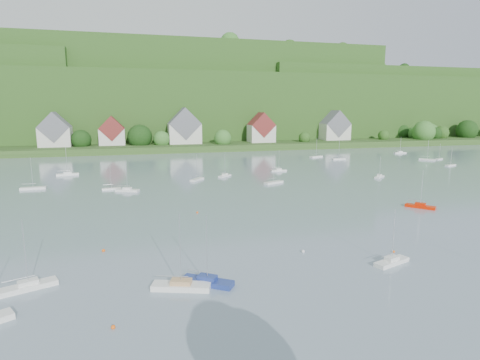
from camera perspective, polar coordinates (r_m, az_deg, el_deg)
The scene contains 18 objects.
far_shore_strip at distance 214.38m, azimuth -9.70°, elevation 5.07°, with size 600.00×60.00×3.00m, color #2A491B.
forested_ridge at distance 281.92m, azimuth -11.10°, elevation 10.60°, with size 620.00×181.22×69.89m.
village_building_0 at distance 203.02m, azimuth -25.14°, elevation 6.24°, with size 14.00×10.40×16.00m.
village_building_1 at distance 202.23m, azimuth -18.00°, elevation 6.48°, with size 12.00×9.36×14.00m.
village_building_2 at distance 202.40m, azimuth -8.03°, elevation 7.31°, with size 16.00×11.44×18.00m.
village_building_3 at distance 209.19m, azimuth 3.07°, elevation 7.26°, with size 13.00×10.40×15.50m.
village_building_4 at distance 230.67m, azimuth 13.54°, elevation 7.31°, with size 15.00×10.40×16.50m.
near_sailboat_1 at distance 48.17m, azimuth -4.74°, elevation -14.32°, with size 6.16×5.04×8.48m.
near_sailboat_2 at distance 47.34m, azimuth -8.49°, elevation -14.84°, with size 6.98×3.92×9.09m.
near_sailboat_3 at distance 57.45m, azimuth 21.07°, elevation -10.86°, with size 5.79×3.27×7.54m.
near_sailboat_5 at distance 90.75m, azimuth 24.61°, elevation -3.42°, with size 5.07×5.51×7.91m.
near_sailboat_6 at distance 52.82m, azimuth -28.26°, elevation -13.29°, with size 6.31×3.85×8.25m.
mooring_buoy_0 at distance 41.61m, azimuth -17.84°, elevation -19.73°, with size 0.44×0.44×0.44m, color #F85E11.
mooring_buoy_1 at distance 58.64m, azimuth 9.09°, elevation -10.28°, with size 0.50×0.50×0.50m, color silver.
mooring_buoy_2 at distance 62.01m, azimuth 21.31°, elevation -9.72°, with size 0.41×0.41×0.41m, color #F85E11.
mooring_buoy_3 at distance 79.07m, azimuth -6.19°, elevation -4.78°, with size 0.44×0.44×0.44m, color #F85E11.
mooring_buoy_5 at distance 61.56m, azimuth -19.11°, elevation -9.73°, with size 0.49×0.49×0.49m, color #F85E11.
far_sailboat_cluster at distance 132.28m, azimuth -2.51°, elevation 1.55°, with size 186.54×65.81×8.71m.
Camera 1 is at (-19.70, -12.62, 20.49)m, focal length 29.53 mm.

